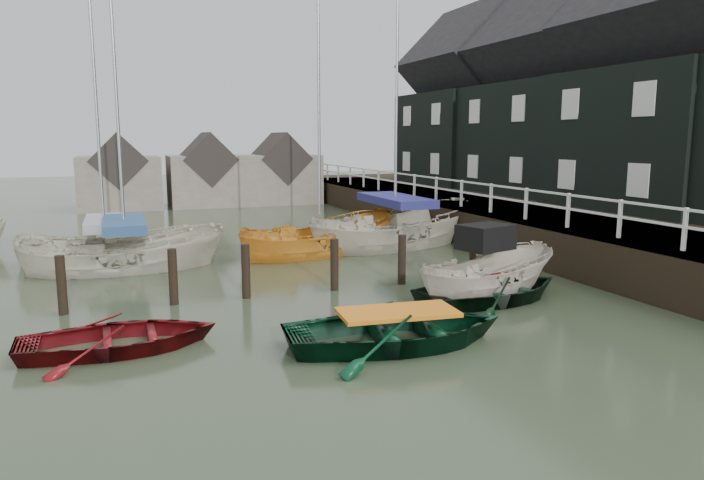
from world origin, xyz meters
name	(u,v)px	position (x,y,z in m)	size (l,w,h in m)	color
ground	(328,325)	(0.00, 0.00, 0.00)	(120.00, 120.00, 0.00)	#2B3521
pier	(467,219)	(9.48, 10.00, 0.71)	(3.04, 32.00, 2.70)	black
land_strip	(573,229)	(15.00, 10.00, 0.00)	(14.00, 38.00, 1.50)	black
quay_houses	(603,99)	(14.99, 8.66, 5.68)	(6.52, 28.14, 10.01)	black
mooring_pilings	(249,279)	(-1.11, 3.00, 0.50)	(13.72, 0.22, 1.80)	black
far_sheds	(204,175)	(0.83, 26.00, 1.86)	(14.00, 4.08, 4.39)	#665B51
rowboat_red	(121,350)	(-4.28, -0.10, 0.00)	(2.66, 3.72, 0.77)	#5D0D10
rowboat_green	(397,345)	(0.88, -1.74, 0.00)	(3.20, 4.48, 0.93)	black
rowboat_dkgreen	(492,301)	(4.58, 0.54, 0.00)	(2.99, 4.18, 0.87)	black
motorboat	(488,292)	(4.76, 1.04, 0.09)	(4.88, 2.90, 2.73)	beige
sailboat_a	(106,262)	(-4.63, 9.05, 0.07)	(6.11, 3.55, 10.74)	beige
sailboat_b	(127,267)	(-4.02, 7.84, 0.07)	(6.16, 2.32, 12.25)	beige
sailboat_c	(320,252)	(2.54, 8.49, 0.01)	(6.89, 4.24, 9.88)	orange
sailboat_d	(395,244)	(5.70, 8.93, 0.06)	(8.10, 4.71, 11.95)	beige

